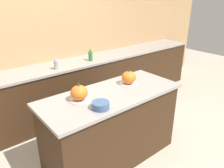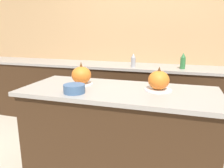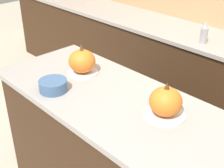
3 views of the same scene
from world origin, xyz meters
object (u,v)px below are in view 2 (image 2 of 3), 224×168
bottle_short (133,61)px  mixing_bowl (74,89)px  pumpkin_cake_left (81,76)px  bottle_tall (183,61)px  pumpkin_cake_right (159,81)px

bottle_short → mixing_bowl: size_ratio=1.07×
pumpkin_cake_left → bottle_tall: same height
pumpkin_cake_left → bottle_short: pumpkin_cake_left is taller
bottle_tall → mixing_bowl: 1.65m
bottle_short → pumpkin_cake_left: bearing=-103.8°
mixing_bowl → pumpkin_cake_left: bearing=103.2°
pumpkin_cake_right → bottle_tall: size_ratio=1.09×
mixing_bowl → bottle_tall: bearing=59.3°
pumpkin_cake_right → bottle_tall: bottle_tall is taller
pumpkin_cake_right → bottle_tall: bearing=80.0°
pumpkin_cake_left → bottle_short: 1.12m
bottle_short → pumpkin_cake_right: bearing=-67.9°
pumpkin_cake_left → pumpkin_cake_right: size_ratio=0.93×
mixing_bowl → bottle_short: bearing=81.7°
pumpkin_cake_left → bottle_short: (0.27, 1.09, 0.01)m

